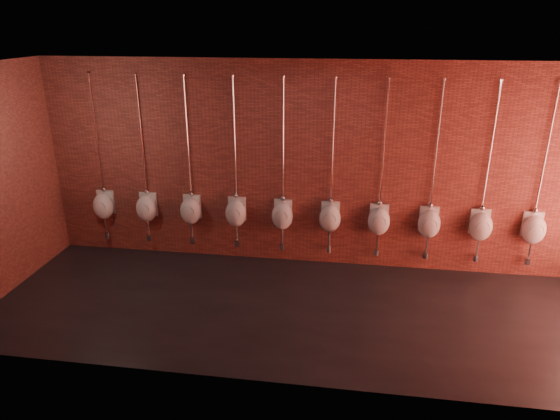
{
  "coord_description": "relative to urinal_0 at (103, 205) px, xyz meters",
  "views": [
    {
      "loc": [
        0.59,
        -5.87,
        3.71
      ],
      "look_at": [
        -0.41,
        0.9,
        1.1
      ],
      "focal_mm": 32.0,
      "sensor_mm": 36.0,
      "label": 1
    }
  ],
  "objects": [
    {
      "name": "urinal_9",
      "position": [
        6.76,
        0.0,
        0.0
      ],
      "size": [
        0.34,
        0.3,
        2.71
      ],
      "color": "white",
      "rests_on": "ground"
    },
    {
      "name": "urinal_0",
      "position": [
        0.0,
        0.0,
        0.0
      ],
      "size": [
        0.34,
        0.3,
        2.71
      ],
      "color": "white",
      "rests_on": "ground"
    },
    {
      "name": "urinal_5",
      "position": [
        3.75,
        0.0,
        0.0
      ],
      "size": [
        0.34,
        0.3,
        2.71
      ],
      "color": "white",
      "rests_on": "ground"
    },
    {
      "name": "urinal_4",
      "position": [
        3.0,
        0.0,
        0.0
      ],
      "size": [
        0.34,
        0.3,
        2.71
      ],
      "color": "white",
      "rests_on": "ground"
    },
    {
      "name": "urinal_1",
      "position": [
        0.75,
        0.0,
        0.0
      ],
      "size": [
        0.34,
        0.3,
        2.71
      ],
      "color": "white",
      "rests_on": "ground"
    },
    {
      "name": "ground",
      "position": [
        3.45,
        -1.38,
        -0.84
      ],
      "size": [
        8.5,
        8.5,
        0.0
      ],
      "primitive_type": "plane",
      "color": "black",
      "rests_on": "ground"
    },
    {
      "name": "urinal_2",
      "position": [
        1.5,
        0.0,
        0.0
      ],
      "size": [
        0.34,
        0.3,
        2.71
      ],
      "color": "white",
      "rests_on": "ground"
    },
    {
      "name": "urinal_8",
      "position": [
        6.01,
        0.0,
        0.0
      ],
      "size": [
        0.34,
        0.3,
        2.71
      ],
      "color": "white",
      "rests_on": "ground"
    },
    {
      "name": "room_shell",
      "position": [
        3.45,
        -1.38,
        1.17
      ],
      "size": [
        8.54,
        3.04,
        3.22
      ],
      "color": "black",
      "rests_on": "ground"
    },
    {
      "name": "urinal_3",
      "position": [
        2.25,
        0.0,
        0.0
      ],
      "size": [
        0.34,
        0.3,
        2.71
      ],
      "color": "white",
      "rests_on": "ground"
    },
    {
      "name": "urinal_6",
      "position": [
        4.5,
        0.0,
        0.0
      ],
      "size": [
        0.34,
        0.3,
        2.71
      ],
      "color": "white",
      "rests_on": "ground"
    },
    {
      "name": "urinal_7",
      "position": [
        5.26,
        0.0,
        0.0
      ],
      "size": [
        0.34,
        0.3,
        2.71
      ],
      "color": "white",
      "rests_on": "ground"
    }
  ]
}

